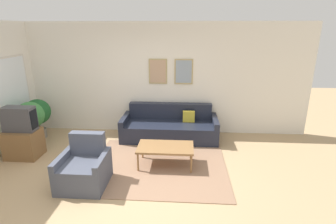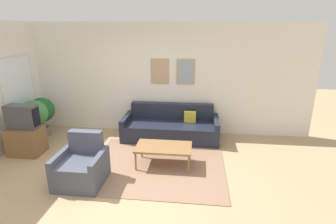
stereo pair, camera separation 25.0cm
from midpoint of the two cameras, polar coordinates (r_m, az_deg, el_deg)
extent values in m
plane|color=tan|center=(4.78, -10.90, -14.73)|extent=(16.00, 16.00, 0.00)
cube|color=#937056|center=(5.19, -3.43, -11.52)|extent=(2.58, 2.21, 0.01)
cube|color=white|center=(6.53, -6.27, 7.15)|extent=(8.00, 0.06, 2.70)
cube|color=tan|center=(6.40, -3.33, 8.83)|extent=(0.44, 0.03, 0.60)
cube|color=tan|center=(6.38, -3.35, 8.81)|extent=(0.38, 0.01, 0.54)
cube|color=tan|center=(6.35, 2.29, 8.78)|extent=(0.44, 0.03, 0.60)
cube|color=#8999A8|center=(6.34, 2.29, 8.75)|extent=(0.38, 0.01, 0.54)
cube|color=beige|center=(6.86, -31.61, 4.62)|extent=(0.02, 1.11, 1.36)
cube|color=white|center=(6.85, -31.57, 4.63)|extent=(0.02, 1.03, 1.28)
cube|color=#1E2333|center=(6.27, -0.83, -4.13)|extent=(2.01, 0.90, 0.41)
cube|color=#1E2333|center=(6.46, -0.59, 0.28)|extent=(2.01, 0.20, 0.38)
cube|color=#1E2333|center=(6.42, -10.39, -3.24)|extent=(0.12, 0.90, 0.55)
cube|color=#1E2333|center=(6.25, 8.98, -3.73)|extent=(0.12, 0.90, 0.55)
cube|color=gold|center=(6.24, 3.39, -1.05)|extent=(0.28, 0.10, 0.28)
cube|color=olive|center=(5.03, -1.99, -7.69)|extent=(1.06, 0.60, 0.04)
cylinder|color=olive|center=(4.96, -8.03, -10.85)|extent=(0.04, 0.04, 0.36)
cylinder|color=olive|center=(4.86, 3.60, -11.31)|extent=(0.04, 0.04, 0.36)
cylinder|color=olive|center=(5.41, -6.91, -8.23)|extent=(0.04, 0.04, 0.36)
cylinder|color=olive|center=(5.32, 3.65, -8.59)|extent=(0.04, 0.04, 0.36)
cube|color=brown|center=(6.22, -29.94, -5.98)|extent=(0.65, 0.51, 0.58)
cube|color=#424247|center=(6.05, -30.71, -1.32)|extent=(0.61, 0.28, 0.49)
cube|color=black|center=(5.88, -28.23, -1.42)|extent=(0.01, 0.23, 0.38)
cube|color=#474C5B|center=(4.76, -19.34, -12.60)|extent=(0.59, 0.76, 0.43)
cube|color=#474C5B|center=(4.82, -18.49, -6.50)|extent=(0.59, 0.16, 0.41)
cube|color=#474C5B|center=(4.87, -23.18, -11.54)|extent=(0.09, 0.76, 0.55)
cube|color=#474C5B|center=(4.61, -15.43, -12.37)|extent=(0.09, 0.76, 0.55)
cylinder|color=beige|center=(6.87, -28.10, -5.10)|extent=(0.24, 0.24, 0.23)
cylinder|color=#51381E|center=(6.80, -28.35, -3.47)|extent=(0.04, 0.04, 0.18)
sphere|color=#3D8442|center=(6.70, -28.79, -0.66)|extent=(0.61, 0.61, 0.61)
cylinder|color=slate|center=(7.16, -26.86, -4.10)|extent=(0.28, 0.28, 0.22)
cylinder|color=#51381E|center=(7.10, -27.08, -2.62)|extent=(0.04, 0.04, 0.18)
sphere|color=#1E5628|center=(7.00, -27.48, 0.04)|extent=(0.60, 0.60, 0.60)
camera|label=1|loc=(0.12, -91.29, -0.41)|focal=28.00mm
camera|label=2|loc=(0.12, 88.71, 0.41)|focal=28.00mm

